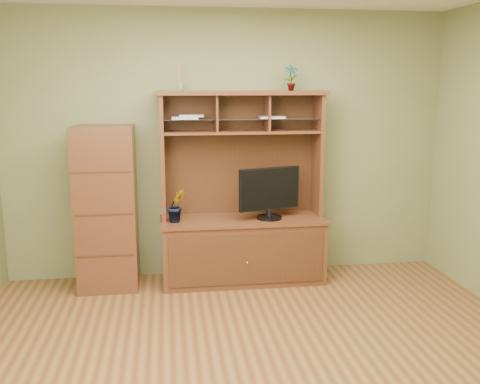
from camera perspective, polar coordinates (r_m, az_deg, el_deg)
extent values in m
cube|color=brown|center=(3.99, 2.27, -18.14)|extent=(4.50, 4.00, 0.02)
cube|color=olive|center=(5.50, -1.32, 5.03)|extent=(4.50, 0.02, 2.70)
cube|color=olive|center=(1.66, 15.18, -10.51)|extent=(4.50, 0.02, 2.70)
cube|color=#4C2615|center=(5.43, 0.31, -6.28)|extent=(1.60, 0.55, 0.62)
cube|color=#3D1D10|center=(5.17, 0.76, -7.21)|extent=(1.50, 0.01, 0.50)
sphere|color=silver|center=(5.17, 0.78, -7.59)|extent=(0.02, 0.02, 0.02)
cube|color=#4C2615|center=(5.34, 0.32, -2.95)|extent=(1.64, 0.59, 0.03)
cube|color=#4C2615|center=(5.27, -8.28, 3.81)|extent=(0.04, 0.35, 1.25)
cube|color=#4C2615|center=(5.49, 8.28, 4.11)|extent=(0.04, 0.35, 1.25)
cube|color=#3D1D10|center=(5.48, -0.07, 4.22)|extent=(1.52, 0.02, 1.25)
cube|color=#4C2615|center=(5.28, 0.17, 10.53)|extent=(1.66, 0.40, 0.04)
cube|color=#4C2615|center=(5.30, 0.17, 6.42)|extent=(1.52, 0.32, 0.02)
cube|color=#4C2615|center=(5.26, -2.59, 8.40)|extent=(0.02, 0.31, 0.35)
cube|color=#4C2615|center=(5.33, 2.90, 8.44)|extent=(0.02, 0.31, 0.35)
cube|color=silver|center=(5.28, 0.19, 7.81)|extent=(1.50, 0.27, 0.01)
cylinder|color=black|center=(5.32, 3.13, -2.73)|extent=(0.25, 0.25, 0.02)
cylinder|color=black|center=(5.31, 3.14, -2.18)|extent=(0.05, 0.05, 0.08)
cube|color=black|center=(5.26, 3.16, 0.34)|extent=(0.63, 0.24, 0.42)
imported|color=#2D511C|center=(5.19, -6.81, -1.44)|extent=(0.21, 0.19, 0.33)
imported|color=#3B6D26|center=(5.37, 5.44, 12.07)|extent=(0.14, 0.10, 0.26)
cylinder|color=silver|center=(5.23, -6.51, 11.20)|extent=(0.05, 0.05, 0.10)
cylinder|color=#A37751|center=(5.23, -6.55, 12.67)|extent=(0.03, 0.03, 0.17)
cube|color=#BABBC0|center=(5.24, -5.93, 7.88)|extent=(0.26, 0.19, 0.02)
cube|color=#BABBC0|center=(5.24, -5.16, 8.12)|extent=(0.25, 0.20, 0.02)
cube|color=#BABBC0|center=(5.34, 3.42, 7.97)|extent=(0.25, 0.20, 0.02)
cube|color=#4C2615|center=(5.31, -14.04, -1.68)|extent=(0.56, 0.51, 1.58)
cube|color=#3D1D10|center=(5.17, -14.12, -6.59)|extent=(0.52, 0.01, 0.02)
cube|color=#3D1D10|center=(5.06, -14.34, -2.33)|extent=(0.52, 0.01, 0.01)
cube|color=#3D1D10|center=(4.98, -14.56, 2.09)|extent=(0.52, 0.01, 0.02)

